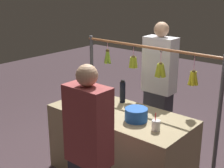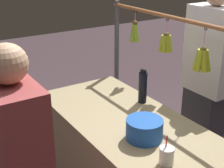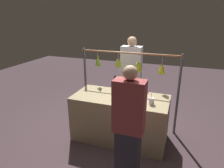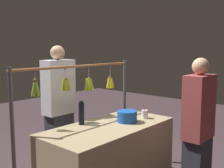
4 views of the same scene
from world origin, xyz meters
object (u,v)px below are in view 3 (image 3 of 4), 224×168
at_px(water_bottle, 115,83).
at_px(vendor_person, 131,79).
at_px(blue_bucket, 135,96).
at_px(drink_cup, 152,101).
at_px(customer_person, 128,129).

xyz_separation_m(water_bottle, vendor_person, (-0.14, -0.60, -0.09)).
xyz_separation_m(blue_bucket, vendor_person, (0.31, -0.92, -0.02)).
distance_m(water_bottle, vendor_person, 0.62).
distance_m(blue_bucket, drink_cup, 0.29).
relative_size(water_bottle, customer_person, 0.17).
bearing_deg(water_bottle, customer_person, 116.02).
xyz_separation_m(drink_cup, customer_person, (0.16, 0.78, -0.07)).
distance_m(water_bottle, customer_person, 1.31).
bearing_deg(vendor_person, blue_bucket, 108.37).
bearing_deg(water_bottle, blue_bucket, 143.45).
distance_m(drink_cup, customer_person, 0.80).
relative_size(drink_cup, vendor_person, 0.10).
relative_size(blue_bucket, customer_person, 0.15).
relative_size(water_bottle, vendor_person, 0.16).
distance_m(drink_cup, vendor_person, 1.15).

